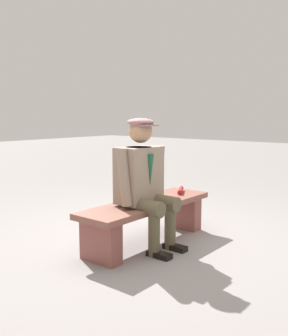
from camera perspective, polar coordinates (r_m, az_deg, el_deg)
ground_plane at (r=4.02m, az=0.47°, el=-10.99°), size 30.00×30.00×0.00m
bench at (r=3.93m, az=0.48°, el=-6.94°), size 1.62×0.47×0.43m
seated_man at (r=3.71m, az=-0.06°, el=-1.51°), size 0.63×0.60×1.27m
rolled_magazine at (r=4.36m, az=5.45°, el=-3.32°), size 0.26×0.18×0.05m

